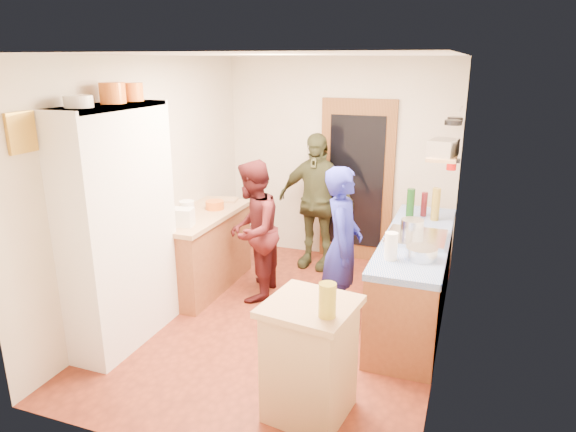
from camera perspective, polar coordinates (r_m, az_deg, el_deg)
The scene contains 44 objects.
floor at distance 5.36m, azimuth -0.28°, elevation -11.66°, with size 3.00×4.00×0.02m, color maroon.
ceiling at distance 4.70m, azimuth -0.33°, elevation 17.60°, with size 3.00×4.00×0.02m, color silver.
wall_back at distance 6.74m, azimuth 5.71°, elevation 6.14°, with size 3.00×0.02×2.60m, color beige.
wall_front at distance 3.17m, azimuth -13.20°, elevation -6.94°, with size 3.00×0.02×2.60m, color beige.
wall_left at distance 5.56m, azimuth -15.07°, elevation 3.31°, with size 0.02×4.00×2.60m, color beige.
wall_right at distance 4.58m, azimuth 17.67°, elevation 0.22°, with size 0.02×4.00×2.60m, color beige.
door_frame at distance 6.70m, azimuth 7.63°, elevation 3.82°, with size 0.95×0.06×2.10m, color brown.
door_glass at distance 6.67m, azimuth 7.56°, elevation 3.76°, with size 0.70×0.02×1.70m, color black.
hutch_body at distance 4.88m, azimuth -18.18°, elevation -1.30°, with size 0.40×1.20×2.20m, color white.
hutch_top_shelf at distance 4.67m, azimuth -19.42°, elevation 11.39°, with size 0.40×1.14×0.04m, color white.
plate_stack at distance 4.41m, azimuth -22.26°, elevation 11.69°, with size 0.22×0.22×0.09m, color white.
orange_pot_a at distance 4.73m, azimuth -18.92°, elevation 12.80°, with size 0.22×0.22×0.17m, color orange.
orange_pot_b at distance 4.95m, azimuth -16.85°, elevation 13.06°, with size 0.18×0.18×0.16m, color orange.
left_counter_base at distance 6.02m, azimuth -9.56°, elevation -4.03°, with size 0.60×1.40×0.85m, color brown.
left_counter_top at distance 5.87m, azimuth -9.78°, elevation 0.07°, with size 0.64×1.44×0.05m, color tan.
toaster at distance 5.44m, azimuth -11.77°, elevation -0.13°, with size 0.25×0.16×0.18m, color white.
kettle at distance 5.72m, azimuth -11.16°, elevation 0.75°, with size 0.16×0.16×0.18m, color white.
orange_bowl at distance 6.00m, azimuth -8.14°, elevation 1.23°, with size 0.21×0.21×0.10m, color orange.
chopping_board at distance 6.35m, azimuth -7.05°, elevation 1.82°, with size 0.30×0.22×0.03m, color tan.
right_counter_base at distance 5.37m, azimuth 13.82°, elevation -7.01°, with size 0.60×2.20×0.84m, color brown.
right_counter_top at distance 5.21m, azimuth 14.16°, elevation -2.48°, with size 0.62×2.22×0.06m, color #0A3FB7.
hob at distance 5.09m, azimuth 14.07°, elevation -2.32°, with size 0.55×0.58×0.04m, color silver.
pot_on_hob at distance 5.11m, azimuth 13.64°, elevation -1.15°, with size 0.22×0.22×0.14m, color silver.
bottle_a at distance 5.69m, azimuth 13.45°, elevation 1.32°, with size 0.08×0.08×0.34m, color #143F14.
bottle_b at distance 5.84m, azimuth 14.88°, elevation 1.28°, with size 0.07×0.07×0.27m, color #591419.
bottle_c at distance 5.71m, azimuth 16.09°, elevation 1.26°, with size 0.09×0.09×0.35m, color olive.
paper_towel at distance 4.51m, azimuth 11.37°, elevation -3.31°, with size 0.11×0.11×0.24m, color white.
mixing_bowl at distance 4.60m, azimuth 14.61°, elevation -4.03°, with size 0.27×0.27×0.10m, color silver.
island_base at distance 3.92m, azimuth 2.42°, elevation -15.95°, with size 0.55×0.55×0.86m, color tan.
island_top at distance 3.69m, azimuth 2.51°, elevation -10.01°, with size 0.62×0.62×0.05m, color tan.
cutting_board at distance 3.75m, azimuth 2.15°, elevation -9.41°, with size 0.35×0.28×0.02m, color white.
oil_jar at distance 3.46m, azimuth 4.39°, elevation -9.30°, with size 0.12×0.12×0.24m, color #AD9E2D.
pan_rail at distance 5.96m, azimuth 18.67°, elevation 11.22°, with size 0.02×0.02×0.65m, color silver.
pan_hang_a at distance 5.80m, azimuth 17.88°, elevation 9.85°, with size 0.18×0.18×0.05m, color black.
pan_hang_b at distance 6.00m, azimuth 17.96°, elevation 9.87°, with size 0.16×0.16×0.05m, color black.
pan_hang_c at distance 6.19m, azimuth 18.07°, elevation 10.16°, with size 0.17×0.17×0.05m, color black.
wall_shelf at distance 4.94m, azimuth 16.75°, elevation 6.25°, with size 0.26×0.42×0.03m, color tan.
radio at distance 4.92m, azimuth 16.84°, elevation 7.28°, with size 0.22×0.30×0.15m, color silver.
ext_bracket at distance 6.21m, azimuth 18.30°, elevation 5.84°, with size 0.06×0.10×0.04m, color black.
fire_extinguisher at distance 6.20m, azimuth 17.79°, elevation 6.35°, with size 0.11×0.11×0.32m, color red.
picture_frame at distance 4.26m, azimuth -27.52°, elevation 8.23°, with size 0.03×0.25×0.30m, color gold.
person_hob at distance 5.07m, azimuth 6.38°, elevation -3.45°, with size 0.58×0.38×1.60m, color navy.
person_left at distance 5.62m, azimuth -3.54°, elevation -1.57°, with size 0.75×0.59×1.55m, color #421316.
person_back at distance 6.42m, azimuth 3.17°, elevation 1.60°, with size 1.01×0.42×1.72m, color #34371F.
Camera 1 is at (1.64, -4.41, 2.56)m, focal length 32.00 mm.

